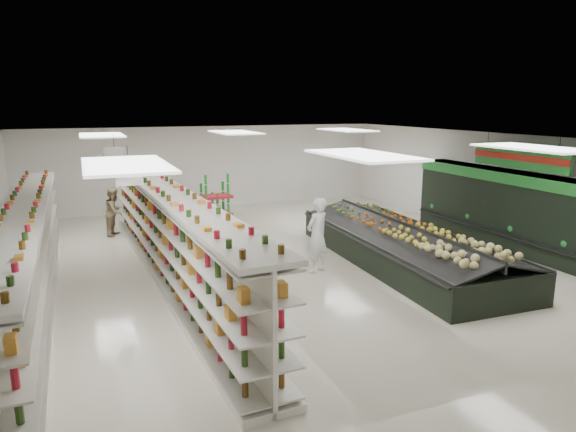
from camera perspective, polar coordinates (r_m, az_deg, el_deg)
name	(u,v)px	position (r m, az deg, el deg)	size (l,w,h in m)	color
floor	(281,263)	(13.35, -0.77, -5.27)	(16.00, 16.00, 0.00)	beige
ceiling	(281,139)	(12.76, -0.81, 8.57)	(14.00, 16.00, 0.02)	white
wall_back	(208,167)	(20.54, -8.93, 5.37)	(14.00, 0.02, 3.20)	white
wall_front	(541,328)	(6.48, 26.28, -11.07)	(14.00, 0.02, 3.20)	white
wall_right	(496,186)	(16.77, 22.14, 3.07)	(0.02, 16.00, 3.20)	white
produce_wall_case	(522,208)	(15.47, 24.61, 0.79)	(0.93, 8.00, 2.20)	black
aisle_sign_near	(129,175)	(9.98, -17.26, 4.39)	(0.52, 0.06, 0.75)	white
aisle_sign_far	(114,155)	(13.95, -18.72, 6.40)	(0.52, 0.06, 0.75)	white
hortifruti_banner	(520,157)	(15.07, 24.33, 5.97)	(0.12, 3.20, 0.95)	#217C2B
gondola_left	(28,261)	(11.65, -26.96, -4.52)	(1.03, 11.67, 2.02)	white
gondola_center	(170,239)	(12.22, -12.97, -2.50)	(1.54, 12.30, 2.13)	white
produce_island	(403,245)	(13.56, 12.68, -3.12)	(2.88, 7.34, 1.08)	black
soda_endcap	(215,198)	(18.70, -8.13, 1.96)	(1.21, 0.88, 1.47)	#AB1F13
shopper_main	(317,235)	(12.44, 3.27, -2.17)	(0.67, 0.44, 1.85)	silver
shopper_background	(114,211)	(16.91, -18.72, 0.48)	(0.73, 0.45, 1.51)	tan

